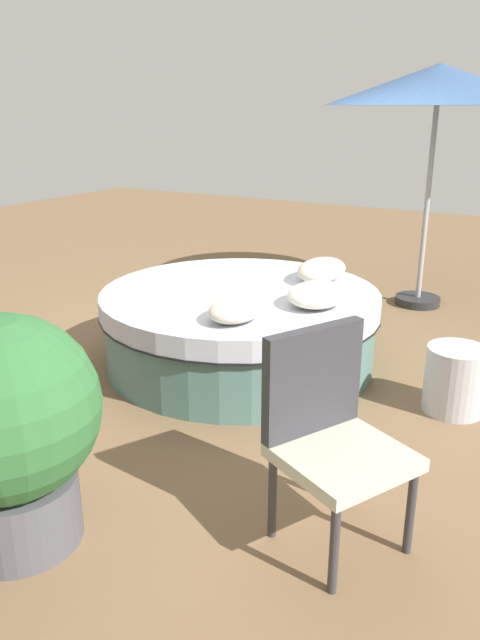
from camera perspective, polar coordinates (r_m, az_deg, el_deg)
name	(u,v)px	position (r m, az deg, el deg)	size (l,w,h in m)	color
ground_plane	(240,362)	(4.80, 0.00, -3.91)	(16.00, 16.00, 0.00)	brown
round_bed	(240,326)	(4.70, 0.00, -0.59)	(2.10, 2.10, 0.58)	#4C726B
throw_pillow_0	(237,309)	(3.96, -0.31, 1.00)	(0.46, 0.33, 0.14)	beige
throw_pillow_1	(317,294)	(4.28, 7.17, 2.37)	(0.49, 0.40, 0.16)	silver
throw_pillow_2	(322,270)	(4.91, 7.56, 4.64)	(0.55, 0.34, 0.17)	beige
patio_chair	(329,425)	(2.77, 8.22, -9.60)	(0.69, 0.68, 0.98)	#333338
patio_umbrella	(439,87)	(6.16, 17.91, 19.83)	(2.04, 2.04, 2.25)	#262628
planter	(7,424)	(2.86, -20.78, -8.99)	(0.82, 0.82, 1.08)	#4C4C51
side_table	(455,380)	(4.22, 19.30, -5.24)	(0.39, 0.39, 0.44)	#B7B7BC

